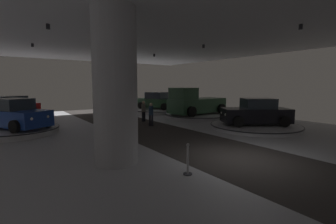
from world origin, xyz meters
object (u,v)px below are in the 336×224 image
display_car_deep_right (157,101)px  visitor_walking_far (151,113)px  display_platform_far_right (197,115)px  display_platform_deep_right (158,110)px  visitor_walking_near (144,110)px  display_car_deep_left (9,108)px  display_platform_mid_right (255,126)px  column_left (115,87)px  display_platform_far_left (16,131)px  display_car_mid_right (256,113)px  pickup_truck_far_right (195,103)px  display_platform_deep_left (10,119)px  display_car_far_left (14,115)px

display_car_deep_right → visitor_walking_far: (-4.87, -6.99, -0.22)m
display_platform_far_right → display_platform_deep_right: size_ratio=0.98×
display_car_deep_right → visitor_walking_near: bearing=-131.4°
display_car_deep_left → display_platform_mid_right: (13.07, -12.80, -0.87)m
column_left → visitor_walking_near: bearing=55.7°
display_platform_mid_right → display_platform_far_left: 14.59m
visitor_walking_near → column_left: bearing=-124.3°
display_car_mid_right → display_platform_far_left: 14.64m
display_platform_far_left → column_left: bearing=-71.0°
visitor_walking_near → visitor_walking_far: size_ratio=1.00×
display_platform_far_right → display_car_mid_right: 6.49m
display_platform_far_right → pickup_truck_far_right: (-0.32, -0.03, 1.06)m
display_platform_deep_left → display_car_deep_left: display_car_deep_left is taller
display_car_mid_right → visitor_walking_far: display_car_mid_right is taller
display_platform_far_left → display_platform_deep_right: display_platform_deep_right is taller
visitor_walking_far → display_platform_far_left: bearing=164.8°
display_car_deep_left → display_car_mid_right: (13.10, -12.82, 0.00)m
column_left → display_platform_far_right: bearing=35.9°
display_platform_deep_left → display_platform_deep_right: size_ratio=1.02×
column_left → display_car_deep_right: bearing=52.9°
pickup_truck_far_right → display_platform_mid_right: bearing=-93.1°
display_car_mid_right → display_car_deep_left: bearing=135.6°
display_platform_mid_right → visitor_walking_near: (-4.53, 6.75, 0.76)m
display_platform_mid_right → display_car_deep_left: bearing=135.6°
display_platform_far_right → display_car_far_left: bearing=178.3°
column_left → display_car_deep_right: size_ratio=1.20×
display_platform_deep_left → visitor_walking_near: size_ratio=3.73×
display_platform_deep_left → display_platform_far_left: size_ratio=1.28×
pickup_truck_far_right → display_platform_far_left: pickup_truck_far_right is taller
display_platform_far_right → display_car_mid_right: bearing=-95.7°
display_platform_deep_left → display_car_mid_right: (13.13, -12.80, 0.88)m
display_platform_mid_right → display_car_deep_right: display_car_deep_right is taller
display_platform_deep_right → visitor_walking_near: 6.51m
pickup_truck_far_right → visitor_walking_near: (-4.88, 0.39, -0.31)m
display_car_deep_left → visitor_walking_far: 11.42m
pickup_truck_far_right → display_platform_far_left: 13.32m
display_car_far_left → visitor_walking_far: display_car_far_left is taller
display_platform_deep_right → visitor_walking_near: (-4.30, -4.83, 0.71)m
visitor_walking_far → display_car_deep_left: bearing=134.3°
column_left → visitor_walking_near: (5.59, 8.18, -1.84)m
display_platform_far_left → visitor_walking_near: bearing=-0.0°
display_car_deep_left → display_platform_mid_right: display_car_deep_left is taller
display_car_far_left → display_car_deep_right: (12.71, 4.83, 0.02)m
display_platform_mid_right → display_platform_far_left: (-12.93, 6.76, 0.04)m
display_platform_far_right → display_car_deep_right: size_ratio=1.24×
display_platform_mid_right → display_car_mid_right: (0.03, -0.02, 0.88)m
display_platform_far_right → display_car_deep_left: size_ratio=1.26×
pickup_truck_far_right → display_car_mid_right: bearing=-92.9°
display_platform_deep_right → display_car_deep_left: bearing=174.6°
display_platform_mid_right → display_car_mid_right: size_ratio=1.26×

